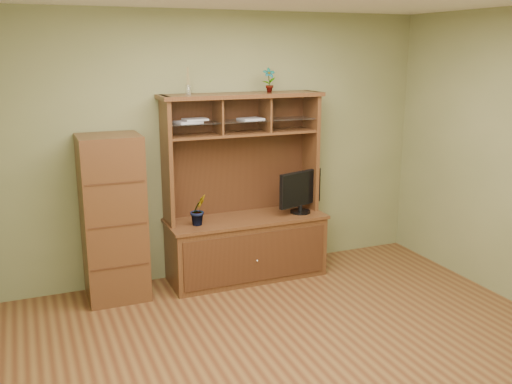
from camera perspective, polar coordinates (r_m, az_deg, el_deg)
room at (r=4.11m, az=5.91°, el=0.34°), size 4.54×4.04×2.74m
media_hutch at (r=5.90m, az=-1.07°, el=-3.67°), size 1.66×0.61×1.90m
monitor at (r=5.96m, az=4.49°, el=0.09°), size 0.54×0.22×0.44m
orchid_plant at (r=5.58m, az=-5.77°, el=-1.78°), size 0.20×0.18×0.31m
top_plant at (r=5.81m, az=1.31°, el=11.13°), size 0.14×0.11×0.24m
reed_diffuser at (r=5.53m, az=-6.81°, el=10.66°), size 0.05×0.05×0.26m
magazines at (r=5.63m, az=-4.51°, el=7.18°), size 0.92×0.23×0.04m
side_cabinet at (r=5.50m, az=-14.08°, el=-2.57°), size 0.56×0.51×1.57m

